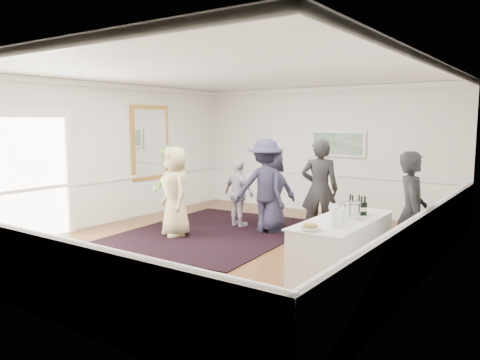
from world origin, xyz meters
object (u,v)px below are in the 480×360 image
Objects in this scene: serving_table at (343,248)px; guest_navy at (272,190)px; guest_green at (168,187)px; guest_dark_b at (320,189)px; guest_lilac at (239,193)px; ice_bucket at (352,210)px; nut_bowl at (310,227)px; guest_tan at (175,192)px; guest_dark_a at (266,186)px; bartender at (412,212)px.

guest_navy reaches higher than serving_table.
guest_dark_b is at bearing 66.39° from guest_green.
guest_lilac reaches higher than ice_bucket.
serving_table is 3.14m from guest_navy.
guest_navy is 6.66× the size of nut_bowl.
guest_navy is (1.41, 1.46, -0.02)m from guest_tan.
guest_dark_a reaches higher than ice_bucket.
guest_tan is 1.23× the size of guest_lilac.
guest_navy is 3.07m from ice_bucket.
serving_table is 0.58m from ice_bucket.
guest_dark_a is at bearing 74.65° from guest_green.
guest_green is 0.91× the size of guest_dark_b.
guest_lilac is at bearing 54.67° from bartender.
guest_green is at bearing -14.89° from guest_dark_a.
guest_green is 2.12m from guest_dark_a.
guest_dark_b reaches higher than guest_tan.
guest_dark_b is (-2.04, 1.04, 0.06)m from bartender.
serving_table is at bearing 102.22° from guest_dark_b.
guest_dark_a is 3.09m from ice_bucket.
guest_green is 7.01× the size of ice_bucket.
guest_dark_b reaches higher than nut_bowl.
serving_table is 4.52m from guest_green.
nut_bowl is (-0.08, -0.92, 0.48)m from serving_table.
guest_dark_a is 3.68m from nut_bowl.
guest_dark_b is (1.95, 0.00, 0.25)m from guest_lilac.
guest_green is at bearing -3.63° from guest_dark_b.
bartender is 0.94× the size of guest_dark_b.
guest_dark_a is (1.90, 0.94, 0.07)m from guest_green.
guest_tan is 0.72m from guest_green.
guest_green is (-5.14, 0.02, -0.03)m from bartender.
guest_navy is (0.10, 0.11, -0.09)m from guest_dark_a.
guest_dark_a is at bearing 143.54° from serving_table.
guest_dark_a is 1.10× the size of guest_navy.
guest_dark_a reaches higher than serving_table.
guest_dark_a reaches higher than guest_tan.
guest_dark_a reaches higher than guest_green.
nut_bowl is at bearing 151.67° from guest_lilac.
serving_table is 1.12× the size of guest_dark_a.
guest_green is (-4.40, 0.91, 0.46)m from serving_table.
guest_navy reaches higher than guest_lilac.
guest_tan is at bearing 81.78° from guest_lilac.
guest_green is 1.02× the size of guest_navy.
guest_green is at bearing 168.37° from serving_table.
guest_dark_b is (-1.30, 1.93, 0.55)m from serving_table.
guest_dark_b is at bearing 56.27° from guest_tan.
ice_bucket is (2.58, -1.70, 0.02)m from guest_dark_a.
guest_lilac is 1.96m from guest_dark_b.
guest_dark_a reaches higher than bartender.
ice_bucket is at bearing 21.59° from guest_tan.
guest_dark_b is at bearing -166.29° from guest_lilac.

